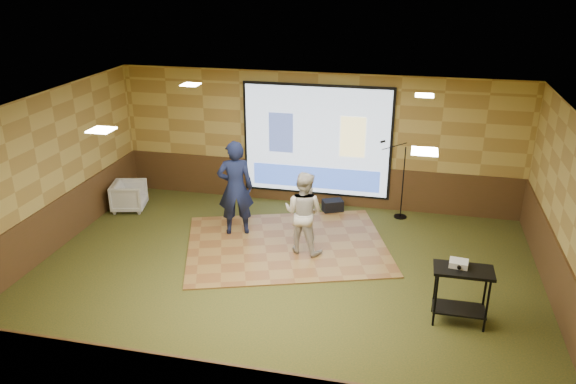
% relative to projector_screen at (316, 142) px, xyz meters
% --- Properties ---
extents(ground, '(9.00, 9.00, 0.00)m').
position_rel_projector_screen_xyz_m(ground, '(0.00, -3.44, -1.47)').
color(ground, '#2B391A').
rests_on(ground, ground).
extents(room_shell, '(9.04, 7.04, 3.02)m').
position_rel_projector_screen_xyz_m(room_shell, '(0.00, -3.44, 0.62)').
color(room_shell, tan).
rests_on(room_shell, ground).
extents(wainscot_back, '(9.00, 0.04, 0.95)m').
position_rel_projector_screen_xyz_m(wainscot_back, '(0.00, 0.04, -1.00)').
color(wainscot_back, '#473217').
rests_on(wainscot_back, ground).
extents(wainscot_left, '(0.04, 7.00, 0.95)m').
position_rel_projector_screen_xyz_m(wainscot_left, '(-4.48, -3.44, -1.00)').
color(wainscot_left, '#473217').
rests_on(wainscot_left, ground).
extents(wainscot_right, '(0.04, 7.00, 0.95)m').
position_rel_projector_screen_xyz_m(wainscot_right, '(4.48, -3.44, -1.00)').
color(wainscot_right, '#473217').
rests_on(wainscot_right, ground).
extents(projector_screen, '(3.32, 0.06, 2.52)m').
position_rel_projector_screen_xyz_m(projector_screen, '(0.00, 0.00, 0.00)').
color(projector_screen, black).
rests_on(projector_screen, room_shell).
extents(downlight_nw, '(0.32, 0.32, 0.02)m').
position_rel_projector_screen_xyz_m(downlight_nw, '(-2.20, -1.64, 1.50)').
color(downlight_nw, '#FFEDBF').
rests_on(downlight_nw, room_shell).
extents(downlight_ne, '(0.32, 0.32, 0.02)m').
position_rel_projector_screen_xyz_m(downlight_ne, '(2.20, -1.64, 1.50)').
color(downlight_ne, '#FFEDBF').
rests_on(downlight_ne, room_shell).
extents(downlight_sw, '(0.32, 0.32, 0.02)m').
position_rel_projector_screen_xyz_m(downlight_sw, '(-2.20, -4.94, 1.50)').
color(downlight_sw, '#FFEDBF').
rests_on(downlight_sw, room_shell).
extents(downlight_se, '(0.32, 0.32, 0.02)m').
position_rel_projector_screen_xyz_m(downlight_se, '(2.20, -4.94, 1.50)').
color(downlight_se, '#FFEDBF').
rests_on(downlight_se, room_shell).
extents(dance_floor, '(4.57, 4.00, 0.03)m').
position_rel_projector_screen_xyz_m(dance_floor, '(-0.18, -2.19, -1.46)').
color(dance_floor, olive).
rests_on(dance_floor, ground).
extents(player_left, '(0.82, 0.67, 1.95)m').
position_rel_projector_screen_xyz_m(player_left, '(-1.29, -1.88, -0.47)').
color(player_left, '#131A3C').
rests_on(player_left, dance_floor).
extents(player_right, '(0.90, 0.77, 1.60)m').
position_rel_projector_screen_xyz_m(player_right, '(0.19, -2.38, -0.65)').
color(player_right, beige).
rests_on(player_right, dance_floor).
extents(av_table, '(0.88, 0.46, 0.92)m').
position_rel_projector_screen_xyz_m(av_table, '(2.95, -4.08, -0.84)').
color(av_table, black).
rests_on(av_table, ground).
extents(projector, '(0.30, 0.26, 0.09)m').
position_rel_projector_screen_xyz_m(projector, '(2.88, -4.00, -0.51)').
color(projector, silver).
rests_on(projector, av_table).
extents(mic_stand, '(0.68, 0.28, 1.73)m').
position_rel_projector_screen_xyz_m(mic_stand, '(1.89, -0.33, -0.98)').
color(mic_stand, black).
rests_on(mic_stand, ground).
extents(banquet_chair, '(0.86, 0.84, 0.65)m').
position_rel_projector_screen_xyz_m(banquet_chair, '(-4.00, -1.25, -1.15)').
color(banquet_chair, gray).
rests_on(banquet_chair, ground).
extents(duffel_bag, '(0.52, 0.45, 0.27)m').
position_rel_projector_screen_xyz_m(duffel_bag, '(0.46, -0.36, -1.34)').
color(duffel_bag, black).
rests_on(duffel_bag, ground).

